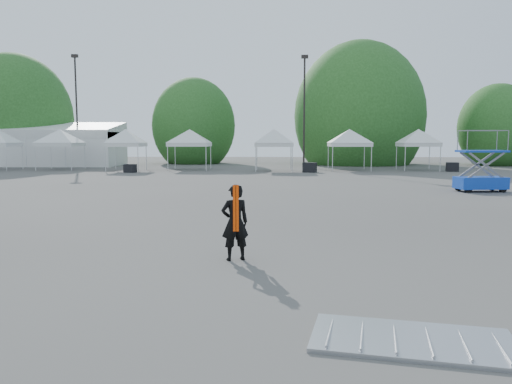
{
  "coord_description": "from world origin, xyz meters",
  "views": [
    {
      "loc": [
        0.18,
        -12.33,
        2.48
      ],
      "look_at": [
        -0.18,
        -1.13,
        1.3
      ],
      "focal_mm": 35.0,
      "sensor_mm": 36.0,
      "label": 1
    }
  ],
  "objects": [
    {
      "name": "tent_f",
      "position": [
        6.44,
        28.42,
        3.06
      ],
      "size": [
        4.56,
        4.56,
        3.88
      ],
      "color": "silver",
      "rests_on": "ground"
    },
    {
      "name": "marquee",
      "position": [
        -22.0,
        35.0,
        1.97
      ],
      "size": [
        15.0,
        6.25,
        4.23
      ],
      "color": "silver",
      "rests_on": "ground"
    },
    {
      "name": "man",
      "position": [
        -0.57,
        -2.25,
        0.79
      ],
      "size": [
        0.67,
        0.54,
        1.57
      ],
      "rotation": [
        0.0,
        0.0,
        3.48
      ],
      "color": "black",
      "rests_on": "ground"
    },
    {
      "name": "tree_mid_w",
      "position": [
        -8.0,
        40.0,
        3.93
      ],
      "size": [
        4.16,
        4.16,
        6.33
      ],
      "color": "#382314",
      "rests_on": "ground"
    },
    {
      "name": "tent_b",
      "position": [
        -17.37,
        28.6,
        3.06
      ],
      "size": [
        4.41,
        4.41,
        3.88
      ],
      "color": "silver",
      "rests_on": "ground"
    },
    {
      "name": "tent_d",
      "position": [
        -6.6,
        28.77,
        3.06
      ],
      "size": [
        4.63,
        4.63,
        3.88
      ],
      "color": "silver",
      "rests_on": "ground"
    },
    {
      "name": "light_pole_east",
      "position": [
        3.0,
        32.0,
        5.52
      ],
      "size": [
        0.6,
        0.25,
        9.8
      ],
      "color": "black",
      "rests_on": "ground"
    },
    {
      "name": "crate_mid",
      "position": [
        3.07,
        25.72,
        0.37
      ],
      "size": [
        1.15,
        1.01,
        0.75
      ],
      "primitive_type": "cube",
      "rotation": [
        0.0,
        0.0,
        -0.32
      ],
      "color": "black",
      "rests_on": "ground"
    },
    {
      "name": "tent_g",
      "position": [
        11.99,
        28.5,
        3.06
      ],
      "size": [
        4.15,
        4.15,
        3.88
      ],
      "color": "silver",
      "rests_on": "ground"
    },
    {
      "name": "ground",
      "position": [
        0.0,
        0.0,
        0.0
      ],
      "size": [
        120.0,
        120.0,
        0.0
      ],
      "primitive_type": "plane",
      "color": "#474442",
      "rests_on": "ground"
    },
    {
      "name": "light_pole_west",
      "position": [
        -18.0,
        34.0,
        5.77
      ],
      "size": [
        0.6,
        0.25,
        10.3
      ],
      "color": "black",
      "rests_on": "ground"
    },
    {
      "name": "tree_far_w",
      "position": [
        -26.0,
        38.0,
        4.54
      ],
      "size": [
        4.8,
        4.8,
        7.3
      ],
      "color": "#382314",
      "rests_on": "ground"
    },
    {
      "name": "scissor_lift",
      "position": [
        10.18,
        11.76,
        1.47
      ],
      "size": [
        2.38,
        1.38,
        2.93
      ],
      "rotation": [
        0.0,
        0.0,
        0.11
      ],
      "color": "#0C25A3",
      "rests_on": "ground"
    },
    {
      "name": "crate_west",
      "position": [
        -10.54,
        25.0,
        0.31
      ],
      "size": [
        0.95,
        0.82,
        0.63
      ],
      "primitive_type": "cube",
      "rotation": [
        0.0,
        0.0,
        -0.27
      ],
      "color": "black",
      "rests_on": "ground"
    },
    {
      "name": "tree_far_e",
      "position": [
        22.0,
        37.0,
        3.63
      ],
      "size": [
        3.84,
        3.84,
        5.84
      ],
      "color": "#382314",
      "rests_on": "ground"
    },
    {
      "name": "barrier_mid",
      "position": [
        1.91,
        -6.39,
        0.04
      ],
      "size": [
        2.63,
        1.69,
        0.08
      ],
      "rotation": [
        0.0,
        0.0,
        -0.21
      ],
      "color": "#A7AAAF",
      "rests_on": "ground"
    },
    {
      "name": "crate_east",
      "position": [
        14.28,
        27.04,
        0.36
      ],
      "size": [
        1.06,
        0.91,
        0.71
      ],
      "primitive_type": "cube",
      "rotation": [
        0.0,
        0.0,
        -0.24
      ],
      "color": "black",
      "rests_on": "ground"
    },
    {
      "name": "tree_mid_e",
      "position": [
        9.0,
        39.0,
        4.84
      ],
      "size": [
        5.12,
        5.12,
        7.79
      ],
      "color": "#382314",
      "rests_on": "ground"
    },
    {
      "name": "tent_c",
      "position": [
        -11.47,
        27.27,
        3.06
      ],
      "size": [
        3.91,
        3.91,
        3.88
      ],
      "color": "silver",
      "rests_on": "ground"
    },
    {
      "name": "tent_e",
      "position": [
        0.34,
        27.34,
        3.06
      ],
      "size": [
        4.24,
        4.24,
        3.88
      ],
      "color": "silver",
      "rests_on": "ground"
    }
  ]
}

